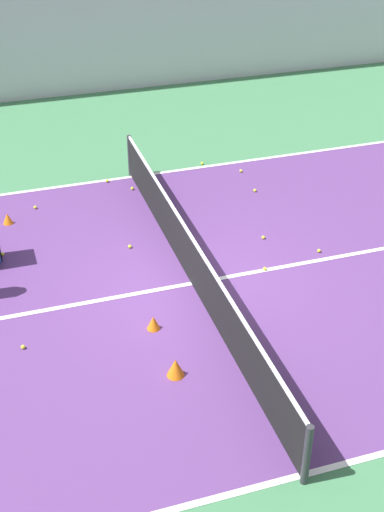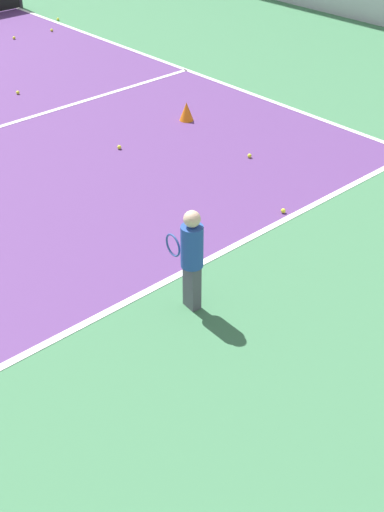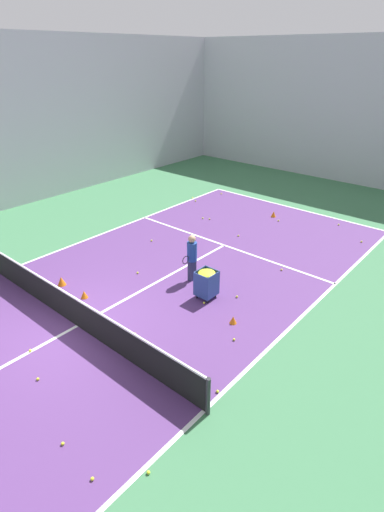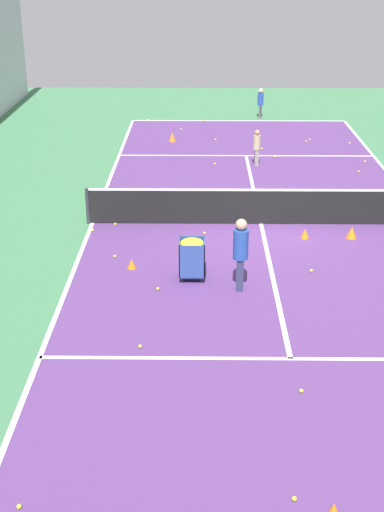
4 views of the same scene
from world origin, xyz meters
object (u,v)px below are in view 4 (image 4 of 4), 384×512
player_near_baseline (260,101)px  training_cone_1 (352,232)px  tennis_net (262,206)px  ball_cart (192,251)px  coach_at_net (241,250)px  training_cone_0 (305,233)px  child_midcourt (257,145)px

player_near_baseline → training_cone_1: (-1.27, 13.99, -0.58)m
tennis_net → ball_cart: 3.91m
tennis_net → player_near_baseline: 13.06m
coach_at_net → ball_cart: 1.19m
tennis_net → ball_cart: size_ratio=10.01×
tennis_net → training_cone_0: tennis_net is taller
child_midcourt → ball_cart: 9.34m
tennis_net → training_cone_0: (-1.04, 0.99, -0.38)m
child_midcourt → training_cone_1: child_midcourt is taller
coach_at_net → ball_cart: coach_at_net is taller
player_near_baseline → coach_at_net: (1.74, 17.01, 0.20)m
coach_at_net → training_cone_1: (-3.01, -3.02, -0.78)m
child_midcourt → training_cone_1: bearing=10.1°
player_near_baseline → child_midcourt: (0.69, 7.38, -0.03)m
coach_at_net → training_cone_0: (-1.82, -3.00, -0.81)m
child_midcourt → ball_cart: bearing=-19.3°
coach_at_net → training_cone_1: 4.33m
ball_cart → training_cone_0: size_ratio=3.87×
player_near_baseline → ball_cart: (2.78, 16.48, -0.07)m
coach_at_net → ball_cart: size_ratio=1.73×
training_cone_0 → training_cone_1: (-1.19, -0.02, 0.03)m
training_cone_0 → child_midcourt: bearing=-83.4°
child_midcourt → tennis_net: bearing=-9.2°
coach_at_net → child_midcourt: 9.69m
training_cone_0 → player_near_baseline: bearing=-89.7°
child_midcourt → training_cone_1: size_ratio=4.13×
ball_cart → training_cone_0: (-2.85, -2.47, -0.54)m
ball_cart → coach_at_net: bearing=153.1°
tennis_net → training_cone_1: 2.46m
coach_at_net → training_cone_1: coach_at_net is taller
ball_cart → training_cone_1: (-4.05, -2.49, -0.51)m
tennis_net → ball_cart: bearing=62.3°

